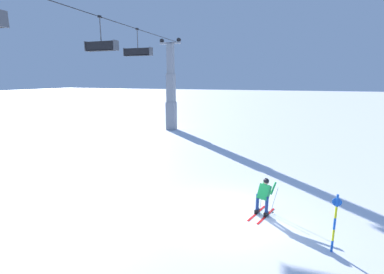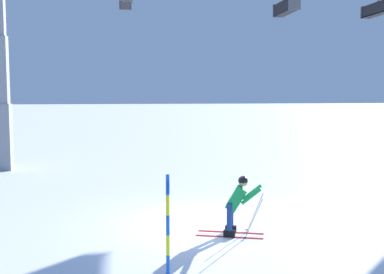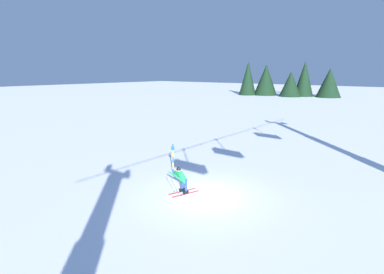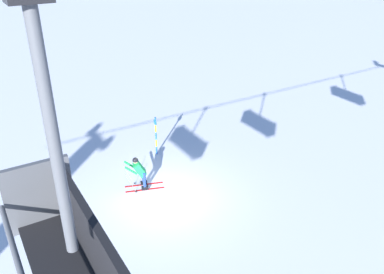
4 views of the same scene
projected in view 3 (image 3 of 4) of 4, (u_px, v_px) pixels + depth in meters
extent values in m
plane|color=white|center=(205.00, 196.00, 15.57)|extent=(260.00, 260.00, 0.00)
cube|color=red|center=(186.00, 194.00, 15.79)|extent=(1.57, 0.60, 0.01)
cube|color=black|center=(186.00, 192.00, 15.77)|extent=(0.30, 0.19, 0.16)
cylinder|color=navy|center=(186.00, 185.00, 15.69)|extent=(0.13, 0.13, 0.66)
cube|color=red|center=(182.00, 191.00, 16.11)|extent=(1.57, 0.60, 0.01)
cube|color=black|center=(182.00, 190.00, 16.10)|extent=(0.30, 0.19, 0.16)
cylinder|color=navy|center=(182.00, 183.00, 16.01)|extent=(0.13, 0.13, 0.66)
cube|color=green|center=(181.00, 177.00, 15.68)|extent=(0.63, 0.57, 0.66)
sphere|color=tan|center=(179.00, 170.00, 15.51)|extent=(0.22, 0.22, 0.22)
sphere|color=black|center=(179.00, 169.00, 15.51)|extent=(0.24, 0.24, 0.24)
cylinder|color=green|center=(177.00, 177.00, 15.27)|extent=(0.49, 0.24, 0.43)
cylinder|color=gray|center=(177.00, 189.00, 15.34)|extent=(0.48, 0.05, 1.13)
cylinder|color=black|center=(181.00, 196.00, 15.48)|extent=(0.07, 0.07, 0.01)
cylinder|color=green|center=(173.00, 175.00, 15.65)|extent=(0.49, 0.24, 0.43)
cylinder|color=gray|center=(172.00, 185.00, 15.79)|extent=(0.42, 0.28, 1.13)
cylinder|color=black|center=(175.00, 191.00, 16.00)|extent=(0.07, 0.07, 0.01)
cylinder|color=blue|center=(173.00, 172.00, 18.67)|extent=(0.07, 0.07, 0.39)
cylinder|color=yellow|center=(173.00, 166.00, 18.59)|extent=(0.07, 0.07, 0.39)
cylinder|color=blue|center=(173.00, 160.00, 18.51)|extent=(0.07, 0.07, 0.39)
cylinder|color=yellow|center=(173.00, 154.00, 18.43)|extent=(0.07, 0.07, 0.39)
cylinder|color=blue|center=(173.00, 147.00, 18.34)|extent=(0.07, 0.07, 0.39)
cylinder|color=blue|center=(173.00, 148.00, 18.35)|extent=(0.02, 0.28, 0.28)
cone|color=black|center=(329.00, 83.00, 73.15)|extent=(5.76, 5.76, 6.95)
cone|color=black|center=(304.00, 79.00, 76.08)|extent=(4.78, 4.78, 8.73)
cone|color=black|center=(290.00, 84.00, 75.45)|extent=(5.33, 5.33, 6.19)
cone|color=black|center=(266.00, 80.00, 79.78)|extent=(6.06, 6.06, 7.92)
cone|color=black|center=(248.00, 78.00, 80.30)|extent=(4.51, 4.51, 8.71)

